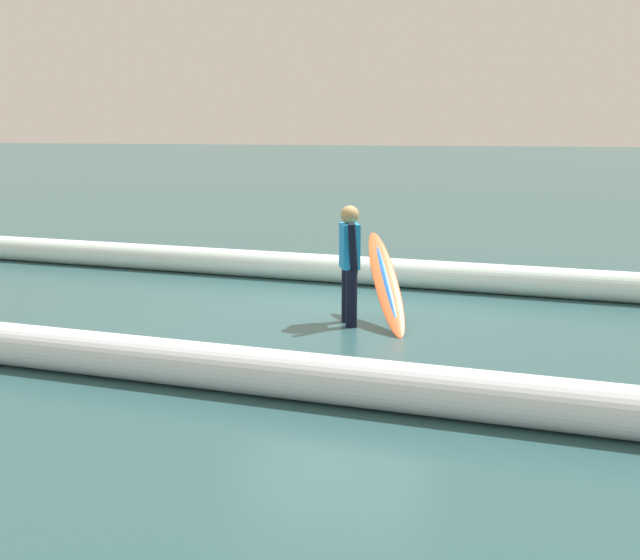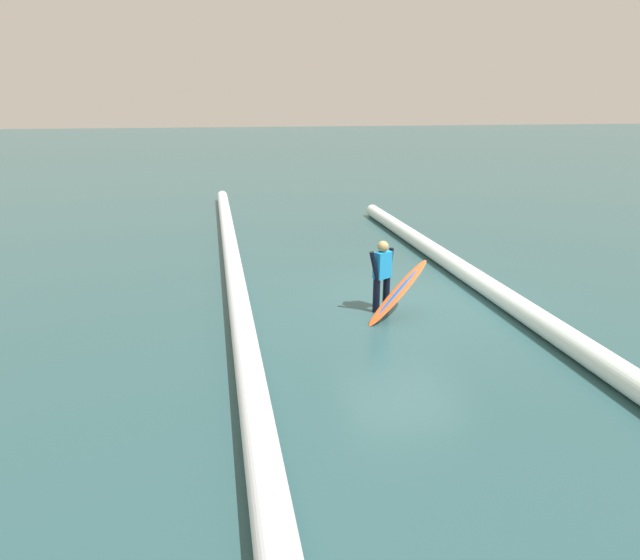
{
  "view_description": "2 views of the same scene",
  "coord_description": "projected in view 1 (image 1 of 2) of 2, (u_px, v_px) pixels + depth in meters",
  "views": [
    {
      "loc": [
        -3.01,
        10.0,
        2.34
      ],
      "look_at": [
        -0.55,
        2.35,
        0.85
      ],
      "focal_mm": 46.16,
      "sensor_mm": 36.0,
      "label": 1
    },
    {
      "loc": [
        -10.03,
        4.25,
        3.93
      ],
      "look_at": [
        -0.65,
        2.01,
        0.82
      ],
      "focal_mm": 30.43,
      "sensor_mm": 36.0,
      "label": 2
    }
  ],
  "objects": [
    {
      "name": "ground_plane",
      "position": [
        335.0,
        310.0,
        10.7
      ],
      "size": [
        199.81,
        199.81,
        0.0
      ],
      "primitive_type": "plane",
      "color": "#294E52"
    },
    {
      "name": "surfer",
      "position": [
        350.0,
        258.0,
        9.79
      ],
      "size": [
        0.33,
        0.57,
        1.44
      ],
      "rotation": [
        0.0,
        0.0,
        2.03
      ],
      "color": "black",
      "rests_on": "ground_plane"
    },
    {
      "name": "surfboard",
      "position": [
        386.0,
        282.0,
        9.91
      ],
      "size": [
        0.96,
        1.53,
        1.05
      ],
      "color": "#E55926",
      "rests_on": "ground_plane"
    },
    {
      "name": "wave_crest_foreground",
      "position": [
        422.0,
        274.0,
        12.12
      ],
      "size": [
        19.65,
        1.39,
        0.42
      ],
      "primitive_type": "cylinder",
      "rotation": [
        0.0,
        1.57,
        -0.05
      ],
      "color": "white",
      "rests_on": "ground_plane"
    },
    {
      "name": "wave_crest_midground",
      "position": [
        69.0,
        351.0,
        7.96
      ],
      "size": [
        24.32,
        1.39,
        0.42
      ],
      "primitive_type": "cylinder",
      "rotation": [
        0.0,
        1.57,
        -0.04
      ],
      "color": "white",
      "rests_on": "ground_plane"
    }
  ]
}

